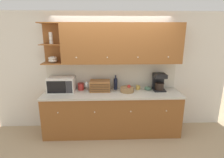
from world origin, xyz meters
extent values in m
plane|color=tan|center=(0.00, 0.00, 0.00)|extent=(24.00, 24.00, 0.00)
cube|color=silver|center=(0.00, 0.03, 1.30)|extent=(5.29, 0.06, 2.60)
cube|color=#935628|center=(0.00, -0.32, 0.44)|extent=(2.89, 0.64, 0.89)
cube|color=beige|center=(0.00, -0.33, 0.91)|extent=(2.91, 0.67, 0.04)
sphere|color=white|center=(-1.08, -0.65, 0.64)|extent=(0.03, 0.03, 0.03)
sphere|color=white|center=(-0.36, -0.65, 0.64)|extent=(0.03, 0.03, 0.03)
sphere|color=white|center=(0.36, -0.65, 0.64)|extent=(0.03, 0.03, 0.03)
sphere|color=white|center=(1.08, -0.65, 0.64)|extent=(0.03, 0.03, 0.03)
cube|color=beige|center=(0.00, -0.01, 1.23)|extent=(2.89, 0.01, 0.61)
cube|color=#935628|center=(0.21, -0.17, 1.95)|extent=(2.47, 0.34, 0.82)
cube|color=#935628|center=(-1.23, -0.01, 1.95)|extent=(0.42, 0.02, 0.82)
cube|color=#935628|center=(-1.23, -0.17, 1.55)|extent=(0.42, 0.34, 0.02)
cube|color=#935628|center=(-1.23, -0.17, 1.93)|extent=(0.42, 0.34, 0.02)
cube|color=#935628|center=(-1.23, -0.17, 2.35)|extent=(0.42, 0.34, 0.02)
sphere|color=white|center=(-0.71, -0.35, 1.69)|extent=(0.03, 0.03, 0.03)
sphere|color=white|center=(-0.10, -0.35, 1.69)|extent=(0.03, 0.03, 0.03)
sphere|color=white|center=(0.52, -0.35, 1.69)|extent=(0.03, 0.03, 0.03)
sphere|color=white|center=(1.13, -0.35, 1.69)|extent=(0.03, 0.03, 0.03)
ellipsoid|color=silver|center=(-1.23, -0.17, 1.60)|extent=(0.18, 0.18, 0.08)
ellipsoid|color=silver|center=(-1.23, -0.17, 1.65)|extent=(0.18, 0.18, 0.08)
cylinder|color=silver|center=(-1.23, -0.17, 1.98)|extent=(0.07, 0.07, 0.07)
cylinder|color=silver|center=(-1.23, -0.17, 2.06)|extent=(0.07, 0.07, 0.08)
cylinder|color=silver|center=(-1.23, -0.17, 2.13)|extent=(0.07, 0.07, 0.08)
cube|color=silver|center=(-1.08, -0.21, 1.09)|extent=(0.55, 0.38, 0.32)
cube|color=black|center=(-1.14, -0.41, 1.09)|extent=(0.38, 0.01, 0.26)
cube|color=#2D2D33|center=(-0.88, -0.41, 1.09)|extent=(0.12, 0.01, 0.26)
cylinder|color=#B22D28|center=(-0.69, -0.11, 1.00)|extent=(0.13, 0.13, 0.15)
cylinder|color=maroon|center=(-0.69, -0.11, 1.08)|extent=(0.14, 0.14, 0.01)
cylinder|color=silver|center=(-0.54, -0.21, 0.93)|extent=(0.06, 0.06, 0.01)
cylinder|color=silver|center=(-0.54, -0.21, 0.98)|extent=(0.01, 0.01, 0.09)
ellipsoid|color=silver|center=(-0.54, -0.21, 1.08)|extent=(0.07, 0.07, 0.12)
cube|color=#996033|center=(-0.26, -0.19, 1.04)|extent=(0.43, 0.29, 0.23)
cube|color=#54351C|center=(-0.26, -0.34, 0.97)|extent=(0.40, 0.01, 0.02)
cube|color=#54351C|center=(-0.26, -0.34, 1.01)|extent=(0.40, 0.01, 0.02)
cube|color=#54351C|center=(-0.26, -0.34, 1.04)|extent=(0.40, 0.01, 0.02)
cube|color=#54351C|center=(-0.26, -0.34, 1.08)|extent=(0.40, 0.01, 0.02)
cube|color=#54351C|center=(-0.26, -0.34, 1.12)|extent=(0.40, 0.01, 0.02)
cylinder|color=black|center=(0.08, -0.10, 1.04)|extent=(0.08, 0.08, 0.23)
sphere|color=black|center=(0.08, -0.10, 1.15)|extent=(0.08, 0.08, 0.08)
cylinder|color=black|center=(0.08, -0.10, 1.22)|extent=(0.03, 0.03, 0.08)
cylinder|color=#937047|center=(0.32, -0.28, 0.98)|extent=(0.29, 0.29, 0.10)
sphere|color=red|center=(0.36, -0.30, 1.06)|extent=(0.08, 0.08, 0.08)
cylinder|color=gold|center=(0.58, -0.12, 0.98)|extent=(0.08, 0.08, 0.09)
torus|color=gold|center=(0.63, -0.12, 0.98)|extent=(0.01, 0.06, 0.06)
ellipsoid|color=slate|center=(0.80, -0.16, 0.95)|extent=(0.16, 0.16, 0.04)
ellipsoid|color=slate|center=(0.80, -0.16, 0.98)|extent=(0.15, 0.15, 0.04)
cube|color=black|center=(1.03, -0.21, 0.94)|extent=(0.25, 0.27, 0.03)
cylinder|color=black|center=(1.03, -0.23, 1.03)|extent=(0.19, 0.19, 0.15)
cube|color=black|center=(1.03, -0.11, 1.12)|extent=(0.25, 0.06, 0.38)
cube|color=black|center=(1.03, -0.21, 1.26)|extent=(0.25, 0.27, 0.08)
camera|label=1|loc=(-0.13, -3.82, 2.16)|focal=28.00mm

